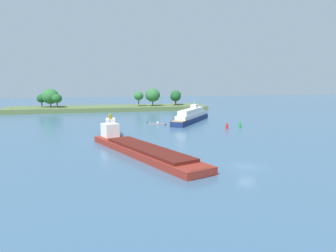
{
  "coord_description": "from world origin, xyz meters",
  "views": [
    {
      "loc": [
        -22.46,
        -44.39,
        13.14
      ],
      "look_at": [
        -3.76,
        36.53,
        1.2
      ],
      "focal_mm": 35.11,
      "sensor_mm": 36.0,
      "label": 1
    }
  ],
  "objects_px": {
    "channel_buoy_green": "(240,125)",
    "white_riverboat": "(191,116)",
    "channel_buoy_red": "(227,126)",
    "tugboat": "(111,130)",
    "cargo_barge": "(141,149)",
    "fishing_skiff": "(157,124)"
  },
  "relations": [
    {
      "from": "white_riverboat",
      "to": "tugboat",
      "type": "relative_size",
      "value": 2.28
    },
    {
      "from": "fishing_skiff",
      "to": "channel_buoy_red",
      "type": "height_order",
      "value": "channel_buoy_red"
    },
    {
      "from": "white_riverboat",
      "to": "tugboat",
      "type": "bearing_deg",
      "value": -142.39
    },
    {
      "from": "channel_buoy_red",
      "to": "tugboat",
      "type": "bearing_deg",
      "value": -172.42
    },
    {
      "from": "white_riverboat",
      "to": "channel_buoy_red",
      "type": "height_order",
      "value": "white_riverboat"
    },
    {
      "from": "fishing_skiff",
      "to": "channel_buoy_green",
      "type": "height_order",
      "value": "channel_buoy_green"
    },
    {
      "from": "white_riverboat",
      "to": "channel_buoy_green",
      "type": "relative_size",
      "value": 12.19
    },
    {
      "from": "tugboat",
      "to": "channel_buoy_red",
      "type": "xyz_separation_m",
      "value": [
        30.69,
        4.08,
        -0.57
      ]
    },
    {
      "from": "tugboat",
      "to": "channel_buoy_red",
      "type": "distance_m",
      "value": 30.96
    },
    {
      "from": "channel_buoy_green",
      "to": "tugboat",
      "type": "bearing_deg",
      "value": -171.52
    },
    {
      "from": "channel_buoy_red",
      "to": "channel_buoy_green",
      "type": "bearing_deg",
      "value": 14.81
    },
    {
      "from": "white_riverboat",
      "to": "channel_buoy_green",
      "type": "bearing_deg",
      "value": -56.62
    },
    {
      "from": "channel_buoy_green",
      "to": "white_riverboat",
      "type": "bearing_deg",
      "value": 123.38
    },
    {
      "from": "cargo_barge",
      "to": "channel_buoy_green",
      "type": "height_order",
      "value": "cargo_barge"
    },
    {
      "from": "channel_buoy_red",
      "to": "channel_buoy_green",
      "type": "relative_size",
      "value": 1.0
    },
    {
      "from": "cargo_barge",
      "to": "fishing_skiff",
      "type": "bearing_deg",
      "value": 74.77
    },
    {
      "from": "cargo_barge",
      "to": "white_riverboat",
      "type": "relative_size",
      "value": 1.4
    },
    {
      "from": "channel_buoy_green",
      "to": "channel_buoy_red",
      "type": "bearing_deg",
      "value": -165.19
    },
    {
      "from": "cargo_barge",
      "to": "tugboat",
      "type": "bearing_deg",
      "value": 101.66
    },
    {
      "from": "white_riverboat",
      "to": "channel_buoy_green",
      "type": "distance_m",
      "value": 17.28
    },
    {
      "from": "fishing_skiff",
      "to": "channel_buoy_green",
      "type": "relative_size",
      "value": 2.88
    },
    {
      "from": "cargo_barge",
      "to": "channel_buoy_green",
      "type": "distance_m",
      "value": 39.85
    }
  ]
}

